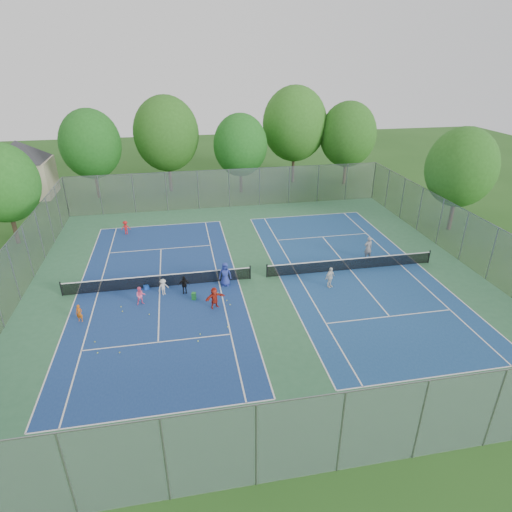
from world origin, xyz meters
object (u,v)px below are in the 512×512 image
Objects in this scene: net_right at (351,264)px; instructor at (368,248)px; net_left at (159,281)px; ball_crate at (146,287)px; ball_hopper at (194,296)px.

net_right is 2.56m from instructor.
ball_crate is (-0.90, -0.14, -0.32)m from net_left.
instructor reaches higher than ball_crate.
instructor is at bearing 5.43° from net_left.
ball_hopper is at bearing 7.84° from instructor.
net_left is 25.43× the size of ball_hopper.
ball_hopper is 0.27× the size of instructor.
ball_crate is 3.72m from ball_hopper.
net_left is 39.75× the size of ball_crate.
net_right is at bearing 0.00° from net_left.
net_left is 6.84× the size of instructor.
ball_hopper is (3.15, -1.97, 0.11)m from ball_crate.
net_left is 3.09m from ball_hopper.
instructor is (13.75, 3.63, 0.69)m from ball_hopper.
ball_crate is at bearing -179.47° from net_right.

